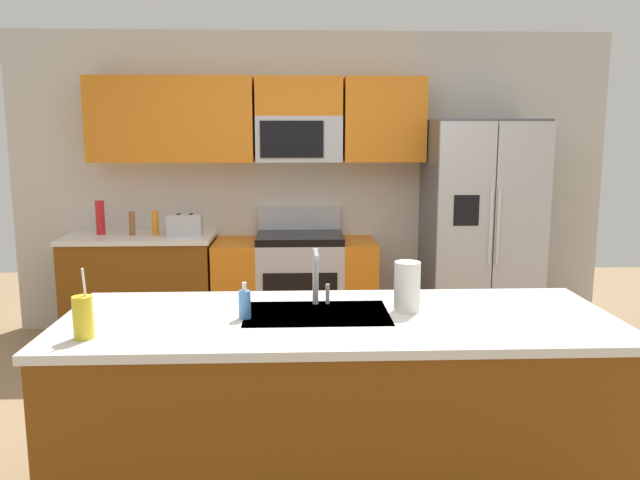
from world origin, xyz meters
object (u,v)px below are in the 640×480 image
object	(u,v)px
drink_cup_yellow	(83,317)
paper_towel_roll	(407,287)
soap_dispenser	(245,304)
range_oven	(295,287)
toaster	(185,225)
pepper_mill	(132,223)
bottle_orange	(155,223)
refrigerator	(480,231)
bottle_red	(100,218)
sink_faucet	(317,272)

from	to	relation	value
drink_cup_yellow	paper_towel_roll	distance (m)	1.45
drink_cup_yellow	soap_dispenser	distance (m)	0.69
range_oven	paper_towel_roll	world-z (taller)	paper_towel_roll
toaster	pepper_mill	bearing A→B (deg)	173.62
paper_towel_roll	bottle_orange	bearing A→B (deg)	125.52
toaster	paper_towel_roll	xyz separation A→B (m)	(1.44, -2.32, 0.03)
toaster	paper_towel_roll	world-z (taller)	paper_towel_roll
pepper_mill	soap_dispenser	distance (m)	2.70
refrigerator	bottle_red	world-z (taller)	refrigerator
range_oven	soap_dispenser	size ratio (longest dim) A/B	8.00
bottle_orange	sink_faucet	bearing A→B (deg)	-60.60
bottle_red	range_oven	bearing A→B (deg)	-1.68
refrigerator	toaster	bearing A→B (deg)	179.55
sink_faucet	range_oven	bearing A→B (deg)	92.62
refrigerator	bottle_orange	distance (m)	2.72
bottle_orange	paper_towel_roll	bearing A→B (deg)	-54.48
drink_cup_yellow	paper_towel_roll	xyz separation A→B (m)	(1.41, 0.35, 0.03)
pepper_mill	drink_cup_yellow	bearing A→B (deg)	-80.06
range_oven	toaster	size ratio (longest dim) A/B	4.86
pepper_mill	drink_cup_yellow	size ratio (longest dim) A/B	0.66
toaster	bottle_orange	xyz separation A→B (m)	(-0.26, 0.05, 0.01)
range_oven	refrigerator	size ratio (longest dim) A/B	0.74
range_oven	drink_cup_yellow	size ratio (longest dim) A/B	4.55
range_oven	bottle_orange	xyz separation A→B (m)	(-1.16, -0.00, 0.56)
bottle_orange	soap_dispenser	size ratio (longest dim) A/B	1.21
paper_towel_roll	pepper_mill	bearing A→B (deg)	128.48
toaster	paper_towel_roll	size ratio (longest dim) A/B	1.17
range_oven	toaster	bearing A→B (deg)	-176.70
range_oven	bottle_orange	bearing A→B (deg)	-179.90
drink_cup_yellow	paper_towel_roll	bearing A→B (deg)	13.96
sink_faucet	paper_towel_roll	world-z (taller)	sink_faucet
pepper_mill	drink_cup_yellow	world-z (taller)	drink_cup_yellow
pepper_mill	drink_cup_yellow	xyz separation A→B (m)	(0.48, -2.72, -0.01)
sink_faucet	soap_dispenser	size ratio (longest dim) A/B	1.66
range_oven	pepper_mill	xyz separation A→B (m)	(-1.36, -0.00, 0.55)
soap_dispenser	paper_towel_roll	world-z (taller)	paper_towel_roll
bottle_orange	bottle_red	world-z (taller)	bottle_red
range_oven	soap_dispenser	xyz separation A→B (m)	(-0.24, -2.46, 0.53)
drink_cup_yellow	paper_towel_roll	size ratio (longest dim) A/B	1.25
toaster	drink_cup_yellow	size ratio (longest dim) A/B	0.94
paper_towel_roll	bottle_red	bearing A→B (deg)	131.72
bottle_red	paper_towel_roll	bearing A→B (deg)	-48.28
range_oven	toaster	xyz separation A→B (m)	(-0.91, -0.05, 0.55)
bottle_orange	drink_cup_yellow	distance (m)	2.74
bottle_red	drink_cup_yellow	bearing A→B (deg)	-74.84
pepper_mill	sink_faucet	world-z (taller)	sink_faucet
range_oven	bottle_red	world-z (taller)	bottle_red
refrigerator	soap_dispenser	distance (m)	2.99
bottle_orange	sink_faucet	distance (m)	2.58
drink_cup_yellow	paper_towel_roll	world-z (taller)	drink_cup_yellow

